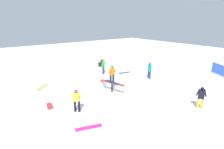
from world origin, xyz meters
TOP-DOWN VIEW (x-y plane):
  - ground_plane at (0.00, 0.00)m, footprint 60.00×60.00m
  - rail_feature at (0.00, 0.00)m, footprint 2.10×0.88m
  - snow_kicker_ramp at (-1.79, -0.54)m, footprint 2.16×1.96m
  - main_rider_on_rail at (0.00, 0.00)m, footprint 1.34×0.78m
  - bystander_black at (5.28, 2.75)m, footprint 0.54×0.42m
  - bystander_green at (-4.22, 2.08)m, footprint 0.53×0.56m
  - bystander_yellow at (1.18, -3.44)m, footprint 0.45×0.46m
  - bystander_teal at (-0.43, 4.60)m, footprint 0.67×0.33m
  - loose_snowboard_magenta at (3.01, -3.70)m, footprint 0.66×1.39m
  - loose_snowboard_lime at (-4.05, -3.94)m, footprint 1.25×1.32m
  - loose_snowboard_navy at (-3.19, 3.98)m, footprint 0.50×1.32m
  - folding_chair at (-6.62, 3.35)m, footprint 0.55×0.55m
  - backpack_on_snow at (-0.16, -4.63)m, footprint 0.33×0.26m

SIDE VIEW (x-z plane):
  - ground_plane at x=0.00m, z-range 0.00..0.00m
  - loose_snowboard_magenta at x=3.01m, z-range 0.00..0.02m
  - loose_snowboard_lime at x=-4.05m, z-range 0.00..0.02m
  - loose_snowboard_navy at x=-3.19m, z-range 0.00..0.02m
  - backpack_on_snow at x=-0.16m, z-range 0.00..0.34m
  - snow_kicker_ramp at x=-1.79m, z-range 0.00..0.57m
  - folding_chair at x=-6.62m, z-range -0.03..0.85m
  - rail_feature at x=0.00m, z-range 0.25..1.01m
  - bystander_black at x=5.28m, z-range 0.08..1.46m
  - bystander_yellow at x=1.18m, z-range 0.09..1.49m
  - bystander_teal at x=-0.43m, z-range 0.09..1.60m
  - bystander_green at x=-4.22m, z-range 0.09..1.61m
  - main_rider_on_rail at x=0.00m, z-range 0.75..2.08m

